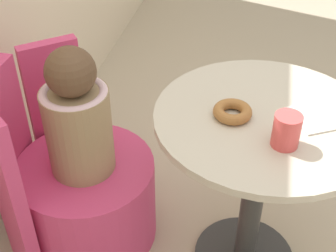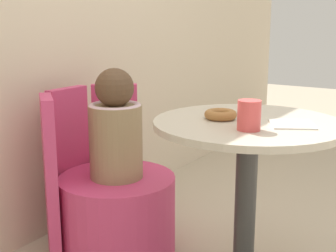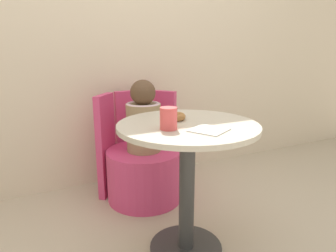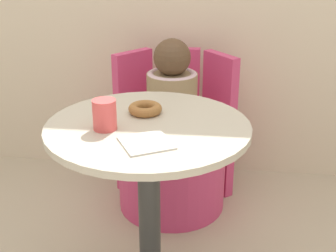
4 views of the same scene
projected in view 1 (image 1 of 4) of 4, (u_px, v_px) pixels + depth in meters
round_table at (259, 161)px, 1.58m from camera, size 0.71×0.71×0.72m
tub_chair at (89, 199)px, 1.90m from camera, size 0.54×0.54×0.37m
booth_backrest at (29, 156)px, 1.82m from camera, size 0.64×0.23×0.76m
child_figure at (77, 117)px, 1.65m from camera, size 0.24×0.24×0.50m
donut at (233, 112)px, 1.45m from camera, size 0.12×0.12×0.03m
cup at (287, 131)px, 1.32m from camera, size 0.08×0.08×0.10m
paper_napkin at (317, 117)px, 1.46m from camera, size 0.20×0.20×0.01m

